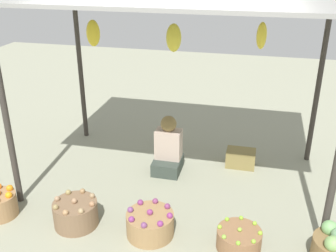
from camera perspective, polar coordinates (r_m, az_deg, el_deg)
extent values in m
plane|color=gray|center=(5.22, 1.24, -7.48)|extent=(14.00, 14.00, 0.00)
cylinder|color=#38332D|center=(4.61, -22.46, 1.75)|extent=(0.07, 0.07, 2.25)
cylinder|color=#38332D|center=(6.13, -12.56, 8.25)|extent=(0.07, 0.07, 2.25)
cylinder|color=#38332D|center=(5.58, 20.93, 5.70)|extent=(0.07, 0.07, 2.25)
ellipsoid|color=yellow|center=(4.75, -10.76, 13.04)|extent=(0.16, 0.16, 0.30)
ellipsoid|color=yellow|center=(4.41, 0.83, 12.62)|extent=(0.17, 0.17, 0.31)
ellipsoid|color=yellow|center=(4.65, 13.37, 12.58)|extent=(0.11, 0.11, 0.30)
cube|color=#354038|center=(5.33, -0.05, -5.64)|extent=(0.36, 0.44, 0.18)
cube|color=#BCA694|center=(5.24, 0.08, -2.62)|extent=(0.34, 0.22, 0.40)
sphere|color=olive|center=(5.11, 0.08, 0.33)|extent=(0.21, 0.21, 0.21)
sphere|color=orange|center=(4.70, -22.02, -9.24)|extent=(0.08, 0.08, 0.08)
sphere|color=orange|center=(4.83, -21.90, -8.32)|extent=(0.08, 0.08, 0.08)
cylinder|color=brown|center=(4.46, -13.18, -12.19)|extent=(0.47, 0.47, 0.28)
sphere|color=#A17C5A|center=(4.37, -13.38, -10.47)|extent=(0.06, 0.06, 0.06)
sphere|color=#A37550|center=(4.30, -10.92, -11.00)|extent=(0.06, 0.06, 0.06)
sphere|color=#997E59|center=(4.42, -10.88, -9.86)|extent=(0.06, 0.06, 0.06)
sphere|color=#9B784E|center=(4.52, -12.25, -9.17)|extent=(0.06, 0.06, 0.06)
sphere|color=#998852|center=(4.54, -14.21, -9.26)|extent=(0.06, 0.06, 0.06)
sphere|color=#9B7B5B|center=(4.46, -15.72, -10.08)|extent=(0.06, 0.06, 0.06)
sphere|color=#937E4E|center=(4.33, -15.92, -11.21)|extent=(0.06, 0.06, 0.06)
sphere|color=#A77E54|center=(4.23, -14.58, -12.00)|extent=(0.06, 0.06, 0.06)
sphere|color=tan|center=(4.22, -12.46, -11.91)|extent=(0.06, 0.06, 0.06)
cylinder|color=#9C784D|center=(4.23, -2.60, -13.98)|extent=(0.50, 0.50, 0.25)
sphere|color=#873571|center=(4.14, -2.64, -12.32)|extent=(0.06, 0.06, 0.06)
sphere|color=#893476|center=(4.10, 0.25, -12.82)|extent=(0.06, 0.06, 0.06)
sphere|color=#7F3868|center=(4.23, -0.10, -11.53)|extent=(0.06, 0.06, 0.06)
sphere|color=#803B67|center=(4.31, -1.85, -10.79)|extent=(0.06, 0.06, 0.06)
sphere|color=#833471|center=(4.29, -4.02, -10.96)|extent=(0.06, 0.06, 0.06)
sphere|color=#774178|center=(4.20, -5.45, -11.95)|extent=(0.06, 0.06, 0.06)
sphere|color=#813376|center=(4.07, -5.30, -13.27)|extent=(0.06, 0.06, 0.06)
sphere|color=#76406D|center=(3.98, -3.50, -14.12)|extent=(0.06, 0.06, 0.06)
sphere|color=#843276|center=(4.00, -1.14, -13.93)|extent=(0.06, 0.06, 0.06)
cylinder|color=#8D6442|center=(4.14, 10.20, -15.80)|extent=(0.45, 0.45, 0.20)
sphere|color=#93C03E|center=(4.07, 10.32, -14.50)|extent=(0.04, 0.04, 0.04)
sphere|color=#91CA31|center=(4.07, 13.17, -14.81)|extent=(0.04, 0.04, 0.04)
sphere|color=#8FCE32|center=(4.18, 12.42, -13.57)|extent=(0.04, 0.04, 0.04)
sphere|color=#84C12E|center=(4.22, 10.52, -12.91)|extent=(0.04, 0.04, 0.04)
sphere|color=#88C82F|center=(4.18, 8.51, -13.18)|extent=(0.04, 0.04, 0.04)
sphere|color=#91CD35|center=(4.08, 7.48, -14.25)|extent=(0.04, 0.04, 0.04)
sphere|color=#89C441|center=(3.96, 8.09, -15.56)|extent=(0.04, 0.04, 0.04)
sphere|color=#83C335|center=(3.92, 10.10, -16.31)|extent=(0.04, 0.04, 0.04)
sphere|color=#8CC538|center=(3.96, 12.25, -15.98)|extent=(0.04, 0.04, 0.04)
cylinder|color=olive|center=(4.21, 23.05, -16.38)|extent=(0.45, 0.45, 0.26)
sphere|color=#77AE67|center=(4.18, 22.31, -13.46)|extent=(0.15, 0.15, 0.15)
sphere|color=#81AC60|center=(4.00, 22.72, -15.44)|extent=(0.15, 0.15, 0.15)
cube|color=olive|center=(5.53, 10.45, -4.58)|extent=(0.39, 0.26, 0.24)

